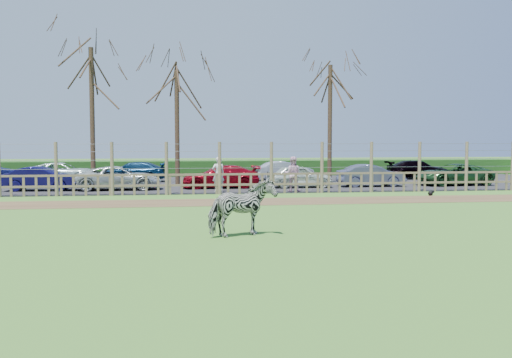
{
  "coord_description": "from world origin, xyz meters",
  "views": [
    {
      "loc": [
        -1.94,
        -19.07,
        2.62
      ],
      "look_at": [
        1.0,
        2.5,
        1.1
      ],
      "focal_mm": 40.0,
      "sensor_mm": 36.0,
      "label": 1
    }
  ],
  "objects": [
    {
      "name": "visitor_b",
      "position": [
        3.65,
        8.53,
        0.9
      ],
      "size": [
        1.0,
        0.88,
        1.72
      ],
      "primitive_type": "imported",
      "rotation": [
        0.0,
        0.0,
        2.84
      ],
      "color": "#E8B5D4",
      "rests_on": "asphalt"
    },
    {
      "name": "car_6",
      "position": [
        13.42,
        11.15,
        0.64
      ],
      "size": [
        4.48,
        2.37,
        1.2
      ],
      "primitive_type": "imported",
      "rotation": [
        0.0,
        0.0,
        4.8
      ],
      "color": "#1F4A23",
      "rests_on": "asphalt"
    },
    {
      "name": "car_13",
      "position": [
        13.55,
        16.21,
        0.64
      ],
      "size": [
        4.26,
        2.02,
        1.2
      ],
      "primitive_type": "imported",
      "rotation": [
        0.0,
        0.0,
        1.49
      ],
      "color": "black",
      "rests_on": "asphalt"
    },
    {
      "name": "asphalt",
      "position": [
        0.0,
        14.5,
        0.02
      ],
      "size": [
        44.0,
        13.0,
        0.04
      ],
      "primitive_type": "cube",
      "color": "#232326",
      "rests_on": "ground"
    },
    {
      "name": "car_5",
      "position": [
        8.53,
        10.95,
        0.64
      ],
      "size": [
        3.66,
        1.32,
        1.2
      ],
      "primitive_type": "imported",
      "rotation": [
        0.0,
        0.0,
        1.59
      ],
      "color": "#4E5370",
      "rests_on": "asphalt"
    },
    {
      "name": "visitor_a",
      "position": [
        -0.0,
        8.89,
        0.9
      ],
      "size": [
        0.7,
        0.53,
        1.72
      ],
      "primitive_type": "imported",
      "rotation": [
        0.0,
        0.0,
        3.33
      ],
      "color": "silver",
      "rests_on": "asphalt"
    },
    {
      "name": "car_11",
      "position": [
        4.65,
        16.04,
        0.64
      ],
      "size": [
        3.76,
        1.64,
        1.2
      ],
      "primitive_type": "imported",
      "rotation": [
        0.0,
        0.0,
        1.68
      ],
      "color": "#B6BAC9",
      "rests_on": "asphalt"
    },
    {
      "name": "tree_mid",
      "position": [
        -2.0,
        13.5,
        4.87
      ],
      "size": [
        4.8,
        4.8,
        6.83
      ],
      "color": "#3D2B1E",
      "rests_on": "ground"
    },
    {
      "name": "car_3",
      "position": [
        0.25,
        11.06,
        0.64
      ],
      "size": [
        4.2,
        1.86,
        1.2
      ],
      "primitive_type": "imported",
      "rotation": [
        0.0,
        0.0,
        4.76
      ],
      "color": "maroon",
      "rests_on": "asphalt"
    },
    {
      "name": "fence",
      "position": [
        0.0,
        8.0,
        0.8
      ],
      "size": [
        30.16,
        0.16,
        2.5
      ],
      "color": "brown",
      "rests_on": "ground"
    },
    {
      "name": "car_2",
      "position": [
        -4.96,
        10.72,
        0.64
      ],
      "size": [
        4.38,
        2.12,
        1.2
      ],
      "primitive_type": "imported",
      "rotation": [
        0.0,
        0.0,
        1.6
      ],
      "color": "#BAC2BF",
      "rests_on": "asphalt"
    },
    {
      "name": "car_1",
      "position": [
        -8.78,
        10.71,
        0.64
      ],
      "size": [
        3.71,
        1.48,
        1.2
      ],
      "primitive_type": "imported",
      "rotation": [
        0.0,
        0.0,
        1.51
      ],
      "color": "#100D48",
      "rests_on": "asphalt"
    },
    {
      "name": "car_4",
      "position": [
        4.49,
        10.83,
        0.64
      ],
      "size": [
        3.54,
        1.47,
        1.2
      ],
      "primitive_type": "imported",
      "rotation": [
        0.0,
        0.0,
        1.59
      ],
      "color": "silver",
      "rests_on": "asphalt"
    },
    {
      "name": "zebra",
      "position": [
        -0.26,
        -3.92,
        0.77
      ],
      "size": [
        2.01,
        1.48,
        1.54
      ],
      "primitive_type": "imported",
      "rotation": [
        0.0,
        0.0,
        1.98
      ],
      "color": "gray",
      "rests_on": "ground"
    },
    {
      "name": "ground",
      "position": [
        0.0,
        0.0,
        0.0
      ],
      "size": [
        120.0,
        120.0,
        0.0
      ],
      "primitive_type": "plane",
      "color": "#62993D",
      "rests_on": "ground"
    },
    {
      "name": "hedge",
      "position": [
        0.0,
        21.5,
        0.55
      ],
      "size": [
        46.0,
        2.0,
        1.1
      ],
      "primitive_type": "cube",
      "color": "#1E4716",
      "rests_on": "ground"
    },
    {
      "name": "tree_right",
      "position": [
        7.0,
        14.0,
        5.24
      ],
      "size": [
        4.8,
        4.8,
        7.35
      ],
      "color": "#3D2B1E",
      "rests_on": "ground"
    },
    {
      "name": "car_9",
      "position": [
        -4.72,
        16.32,
        0.64
      ],
      "size": [
        4.31,
        2.18,
        1.2
      ],
      "primitive_type": "imported",
      "rotation": [
        0.0,
        0.0,
        4.59
      ],
      "color": "#0B2542",
      "rests_on": "asphalt"
    },
    {
      "name": "dirt_strip",
      "position": [
        0.0,
        4.5,
        0.01
      ],
      "size": [
        34.0,
        2.8,
        0.01
      ],
      "primitive_type": "cube",
      "color": "brown",
      "rests_on": "ground"
    },
    {
      "name": "crow",
      "position": [
        9.66,
        5.93,
        0.12
      ],
      "size": [
        0.3,
        0.22,
        0.25
      ],
      "color": "black",
      "rests_on": "ground"
    },
    {
      "name": "tree_left",
      "position": [
        -6.5,
        12.5,
        5.62
      ],
      "size": [
        4.8,
        4.8,
        7.88
      ],
      "color": "#3D2B1E",
      "rests_on": "ground"
    },
    {
      "name": "car_8",
      "position": [
        -8.81,
        16.01,
        0.64
      ],
      "size": [
        4.39,
        2.14,
        1.2
      ],
      "primitive_type": "imported",
      "rotation": [
        0.0,
        0.0,
        1.54
      ],
      "color": "silver",
      "rests_on": "asphalt"
    }
  ]
}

